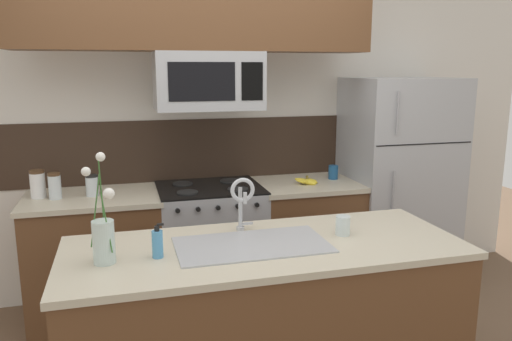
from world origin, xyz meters
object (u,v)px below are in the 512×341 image
(dish_soap_bottle, at_px, (158,243))
(storage_jar_medium, at_px, (55,186))
(storage_jar_tall, at_px, (38,184))
(sink_faucet, at_px, (242,197))
(drinking_glass, at_px, (343,225))
(coffee_tin, at_px, (333,172))
(microwave, at_px, (208,81))
(refrigerator, at_px, (396,183))
(storage_jar_short, at_px, (92,185))
(banana_bunch, at_px, (307,181))
(stove_range, at_px, (211,246))
(flower_vase, at_px, (104,238))

(dish_soap_bottle, bearing_deg, storage_jar_medium, 114.95)
(storage_jar_tall, height_order, storage_jar_medium, storage_jar_tall)
(sink_faucet, xyz_separation_m, drinking_glass, (0.51, -0.18, -0.15))
(storage_jar_tall, height_order, coffee_tin, storage_jar_tall)
(microwave, bearing_deg, storage_jar_tall, 177.26)
(refrigerator, height_order, storage_jar_tall, refrigerator)
(refrigerator, relative_size, storage_jar_tall, 8.85)
(storage_jar_short, bearing_deg, coffee_tin, 1.70)
(refrigerator, relative_size, banana_bunch, 8.95)
(banana_bunch, height_order, coffee_tin, coffee_tin)
(storage_jar_short, xyz_separation_m, banana_bunch, (1.57, -0.06, -0.05))
(refrigerator, distance_m, coffee_tin, 0.57)
(storage_jar_short, distance_m, coffee_tin, 1.83)
(drinking_glass, bearing_deg, stove_range, 112.37)
(storage_jar_tall, xyz_separation_m, flower_vase, (0.46, -1.33, 0.02))
(storage_jar_short, bearing_deg, dish_soap_bottle, -74.75)
(coffee_tin, xyz_separation_m, dish_soap_bottle, (-1.48, -1.34, 0.01))
(stove_range, xyz_separation_m, banana_bunch, (0.74, -0.06, 0.47))
(storage_jar_medium, bearing_deg, microwave, 0.15)
(coffee_tin, distance_m, dish_soap_bottle, 2.00)
(sink_faucet, relative_size, flower_vase, 0.61)
(storage_jar_tall, height_order, sink_faucet, sink_faucet)
(refrigerator, height_order, flower_vase, refrigerator)
(microwave, height_order, storage_jar_medium, microwave)
(refrigerator, distance_m, storage_jar_short, 2.39)
(dish_soap_bottle, bearing_deg, flower_vase, -179.31)
(storage_jar_tall, height_order, storage_jar_short, storage_jar_tall)
(flower_vase, bearing_deg, refrigerator, 29.94)
(storage_jar_medium, height_order, sink_faucet, sink_faucet)
(storage_jar_medium, bearing_deg, storage_jar_tall, 152.81)
(drinking_glass, relative_size, flower_vase, 0.21)
(sink_faucet, bearing_deg, flower_vase, -160.69)
(storage_jar_tall, relative_size, flower_vase, 0.39)
(storage_jar_medium, relative_size, flower_vase, 0.36)
(storage_jar_medium, xyz_separation_m, dish_soap_bottle, (0.59, -1.26, -0.02))
(refrigerator, bearing_deg, dish_soap_bottle, -147.29)
(coffee_tin, height_order, dish_soap_bottle, dish_soap_bottle)
(storage_jar_medium, distance_m, coffee_tin, 2.07)
(microwave, distance_m, sink_faucet, 1.18)
(dish_soap_bottle, height_order, drinking_glass, dish_soap_bottle)
(storage_jar_medium, height_order, coffee_tin, storage_jar_medium)
(stove_range, xyz_separation_m, microwave, (0.00, -0.02, 1.23))
(sink_faucet, distance_m, dish_soap_bottle, 0.54)
(storage_jar_tall, xyz_separation_m, storage_jar_medium, (0.11, -0.06, -0.01))
(refrigerator, bearing_deg, storage_jar_tall, 179.68)
(stove_range, distance_m, coffee_tin, 1.13)
(sink_faucet, bearing_deg, drinking_glass, -19.16)
(storage_jar_medium, bearing_deg, stove_range, 1.28)
(sink_faucet, bearing_deg, storage_jar_short, 128.23)
(banana_bunch, bearing_deg, sink_faucet, -127.34)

